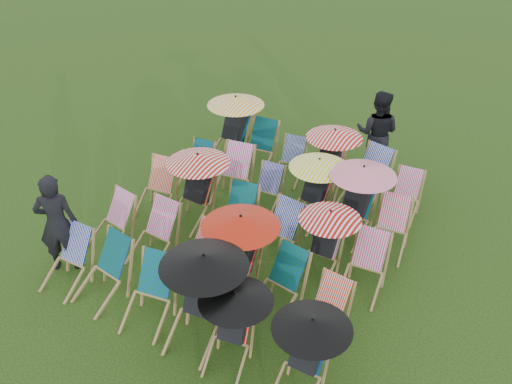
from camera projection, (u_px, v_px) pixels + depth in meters
The scene contains 33 objects.
ground at pixel (251, 246), 9.80m from camera, with size 100.00×100.00×0.00m, color black.
deckchair_0 at pixel (67, 260), 8.78m from camera, with size 0.61×0.85×0.90m.
deckchair_1 at pixel (102, 271), 8.52m from camera, with size 0.75×0.96×0.96m.
deckchair_2 at pixel (149, 294), 8.11m from camera, with size 0.77×0.97×0.96m.
deckchair_3 at pixel (199, 297), 7.67m from camera, with size 1.20×1.28×1.42m.
deckchair_4 at pixel (231, 327), 7.41m from camera, with size 0.98×1.06×1.16m.
deckchair_5 at pixel (304, 355), 7.00m from camera, with size 0.99×1.03×1.18m.
deckchair_6 at pixel (110, 222), 9.63m from camera, with size 0.71×0.90×0.89m.
deckchair_7 at pixel (153, 234), 9.30m from camera, with size 0.67×0.90×0.95m.
deckchair_8 at pixel (197, 253), 8.97m from camera, with size 0.71×0.88×0.85m.
deckchair_9 at pixel (235, 254), 8.47m from camera, with size 1.16×1.22×1.38m.
deckchair_10 at pixel (278, 284), 8.31m from camera, with size 0.72×0.92×0.92m.
deckchair_11 at pixel (324, 313), 7.88m from camera, with size 0.63×0.82×0.84m.
deckchair_12 at pixel (156, 189), 10.47m from camera, with size 0.74×0.94×0.94m.
deckchair_13 at pixel (194, 187), 10.08m from camera, with size 1.13×1.18×1.34m.
deckchair_14 at pixel (237, 216), 9.77m from camera, with size 0.73×0.92×0.91m.
deckchair_15 at pixel (277, 234), 9.34m from camera, with size 0.71×0.92×0.93m.
deckchair_16 at pixel (324, 242), 8.91m from camera, with size 0.98×1.01×1.16m.
deckchair_17 at pixel (365, 267), 8.65m from camera, with size 0.68×0.89×0.91m.
deckchair_18 at pixel (196, 165), 11.32m from camera, with size 0.58×0.78×0.81m.
deckchair_19 at pixel (232, 175), 10.83m from camera, with size 0.79×1.00×0.99m.
deckchair_20 at pixel (265, 190), 10.54m from camera, with size 0.59×0.79×0.81m.
deckchair_21 at pixel (313, 189), 10.09m from camera, with size 1.06×1.13×1.26m.
deckchair_22 at pixel (355, 200), 9.72m from camera, with size 1.13×1.19×1.34m.
deckchair_23 at pixel (390, 228), 9.49m from camera, with size 0.70×0.90×0.89m.
deckchair_24 at pixel (231, 127), 11.98m from camera, with size 1.19×1.25×1.41m.
deckchair_25 at pixel (258, 147), 11.78m from camera, with size 0.73×0.95×0.96m.
deckchair_26 at pixel (290, 161), 11.44m from camera, with size 0.64×0.82×0.82m.
deckchair_27 at pixel (329, 160), 10.96m from camera, with size 1.08×1.17×1.28m.
deckchair_28 at pixel (366, 177), 10.73m from camera, with size 0.85×1.05×1.02m.
deckchair_29 at pixel (405, 196), 10.38m from camera, with size 0.60×0.79×0.82m.
person_left at pixel (57, 223), 8.88m from camera, with size 0.64×0.42×1.74m, color black.
person_rear at pixel (377, 133), 11.42m from camera, with size 0.87×0.68×1.79m, color black.
Camera 1 is at (4.09, -6.53, 6.11)m, focal length 40.00 mm.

